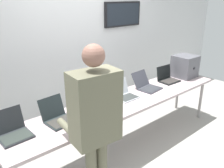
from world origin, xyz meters
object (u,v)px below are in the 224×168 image
workbench (126,103)px  laptop_station_2 (94,103)px  laptop_station_1 (57,116)px  equipment_box (185,66)px  laptop_station_4 (146,85)px  laptop_station_3 (124,93)px  laptop_station_5 (167,78)px  laptop_station_0 (13,130)px  person (95,119)px

workbench → laptop_station_2: laptop_station_2 is taller
laptop_station_1 → laptop_station_2: (0.55, 0.03, -0.01)m
laptop_station_2 → equipment_box: bearing=-1.8°
equipment_box → laptop_station_4: equipment_box is taller
workbench → laptop_station_3: (0.05, 0.10, 0.10)m
laptop_station_4 → laptop_station_5: laptop_station_5 is taller
laptop_station_0 → person: person is taller
laptop_station_0 → laptop_station_5: bearing=-0.3°
workbench → laptop_station_5: (1.10, 0.11, 0.10)m
laptop_station_5 → person: person is taller
workbench → laptop_station_3: bearing=62.1°
laptop_station_0 → laptop_station_1: laptop_station_0 is taller
workbench → person: person is taller
laptop_station_0 → person: (0.53, -0.75, 0.26)m
laptop_station_3 → laptop_station_5: size_ratio=0.94×
laptop_station_3 → person: bearing=-145.8°
workbench → laptop_station_1: size_ratio=9.37×
workbench → laptop_station_5: bearing=5.8°
person → laptop_station_5: bearing=19.2°
laptop_station_2 → laptop_station_3: (0.53, -0.03, 0.00)m
laptop_station_3 → laptop_station_4: laptop_station_4 is taller
laptop_station_2 → laptop_station_0: bearing=-179.8°
person → workbench: bearing=31.7°
laptop_station_4 → person: person is taller
laptop_station_2 → laptop_station_4: 1.03m
equipment_box → laptop_station_4: bearing=177.2°
laptop_station_1 → laptop_station_3: bearing=-0.1°
equipment_box → laptop_station_2: (-2.01, 0.06, -0.14)m
workbench → laptop_station_2: (-0.48, 0.13, 0.10)m
laptop_station_0 → laptop_station_2: bearing=0.2°
laptop_station_4 → laptop_station_1: bearing=-179.5°
laptop_station_3 → laptop_station_2: bearing=176.7°
equipment_box → laptop_station_0: size_ratio=1.12×
laptop_station_5 → workbench: bearing=-174.2°
laptop_station_2 → person: person is taller
workbench → equipment_box: size_ratio=9.13×
workbench → laptop_station_2: size_ratio=9.86×
laptop_station_1 → equipment_box: bearing=-0.8°
equipment_box → laptop_station_3: 1.49m
laptop_station_3 → equipment_box: bearing=-1.2°
laptop_station_0 → laptop_station_4: bearing=-0.3°
workbench → person: (-1.01, -0.62, 0.37)m
laptop_station_0 → person: size_ratio=0.19×
laptop_station_2 → laptop_station_3: size_ratio=1.09×
laptop_station_1 → workbench: bearing=-5.6°
laptop_station_0 → person: bearing=-54.8°
workbench → laptop_station_0: bearing=175.4°
laptop_station_5 → laptop_station_3: bearing=-179.3°
laptop_station_4 → laptop_station_5: bearing=-0.3°
laptop_station_3 → laptop_station_5: 1.04m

